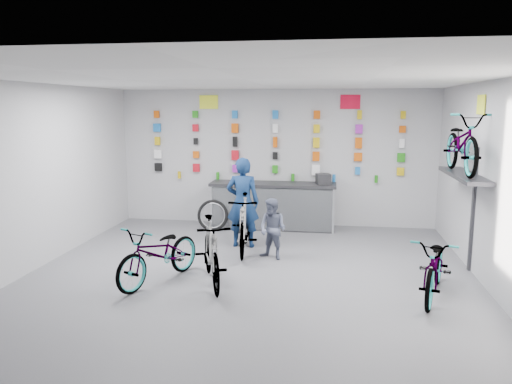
% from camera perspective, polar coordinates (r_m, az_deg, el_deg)
% --- Properties ---
extents(floor, '(8.00, 8.00, 0.00)m').
position_cam_1_polar(floor, '(7.57, -1.24, -10.52)').
color(floor, '#58585D').
rests_on(floor, ground).
extents(ceiling, '(8.00, 8.00, 0.00)m').
position_cam_1_polar(ceiling, '(7.11, -1.33, 12.80)').
color(ceiling, white).
rests_on(ceiling, wall_back).
extents(wall_back, '(7.00, 0.00, 7.00)m').
position_cam_1_polar(wall_back, '(11.12, 2.24, 3.94)').
color(wall_back, silver).
rests_on(wall_back, floor).
extents(wall_front, '(7.00, 0.00, 7.00)m').
position_cam_1_polar(wall_front, '(3.42, -12.93, -9.61)').
color(wall_front, silver).
rests_on(wall_front, floor).
extents(wall_left, '(0.00, 8.00, 8.00)m').
position_cam_1_polar(wall_left, '(8.51, -25.20, 1.24)').
color(wall_left, silver).
rests_on(wall_left, floor).
extents(wall_right, '(0.00, 8.00, 8.00)m').
position_cam_1_polar(wall_right, '(7.45, 26.31, 0.07)').
color(wall_right, silver).
rests_on(wall_right, floor).
extents(counter, '(2.70, 0.66, 1.00)m').
position_cam_1_polar(counter, '(10.82, 1.93, -1.65)').
color(counter, black).
rests_on(counter, floor).
extents(merch_wall, '(5.56, 0.08, 1.54)m').
position_cam_1_polar(merch_wall, '(11.02, 2.27, 5.26)').
color(merch_wall, black).
rests_on(merch_wall, wall_back).
extents(wall_bracket, '(0.39, 1.90, 2.00)m').
position_cam_1_polar(wall_bracket, '(8.54, 22.79, 1.20)').
color(wall_bracket, '#333338').
rests_on(wall_bracket, wall_right).
extents(sign_left, '(0.42, 0.02, 0.30)m').
position_cam_1_polar(sign_left, '(11.31, -5.43, 10.19)').
color(sign_left, '#F1FF31').
rests_on(sign_left, wall_back).
extents(sign_right, '(0.42, 0.02, 0.30)m').
position_cam_1_polar(sign_right, '(10.98, 10.72, 10.09)').
color(sign_right, red).
rests_on(sign_right, wall_back).
extents(sign_side, '(0.02, 0.40, 0.30)m').
position_cam_1_polar(sign_side, '(8.50, 24.32, 9.09)').
color(sign_side, '#F1FF31').
rests_on(sign_side, wall_right).
extents(bike_left, '(1.22, 1.81, 0.90)m').
position_cam_1_polar(bike_left, '(7.67, -10.98, -6.89)').
color(bike_left, gray).
rests_on(bike_left, floor).
extents(bike_center, '(1.01, 1.72, 1.00)m').
position_cam_1_polar(bike_center, '(7.45, -5.11, -6.84)').
color(bike_center, gray).
rests_on(bike_center, floor).
extents(bike_right, '(1.06, 1.80, 0.89)m').
position_cam_1_polar(bike_right, '(7.38, 19.87, -7.97)').
color(bike_right, gray).
rests_on(bike_right, floor).
extents(bike_service, '(0.68, 1.81, 1.06)m').
position_cam_1_polar(bike_service, '(9.05, -1.36, -3.61)').
color(bike_service, gray).
rests_on(bike_service, floor).
extents(bike_wall, '(0.63, 1.80, 0.95)m').
position_cam_1_polar(bike_wall, '(8.47, 22.54, 5.16)').
color(bike_wall, gray).
rests_on(bike_wall, wall_bracket).
extents(clerk, '(0.63, 0.42, 1.70)m').
position_cam_1_polar(clerk, '(9.35, -1.52, -1.19)').
color(clerk, '#0F264C').
rests_on(clerk, floor).
extents(customer, '(0.64, 0.59, 1.07)m').
position_cam_1_polar(customer, '(8.64, 1.91, -4.24)').
color(customer, '#50566E').
rests_on(customer, floor).
extents(spare_wheel, '(0.68, 0.24, 0.67)m').
position_cam_1_polar(spare_wheel, '(10.71, -4.97, -2.68)').
color(spare_wheel, black).
rests_on(spare_wheel, floor).
extents(register, '(0.34, 0.36, 0.22)m').
position_cam_1_polar(register, '(10.66, 7.69, 1.50)').
color(register, black).
rests_on(register, counter).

